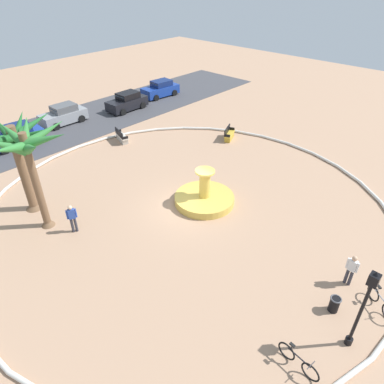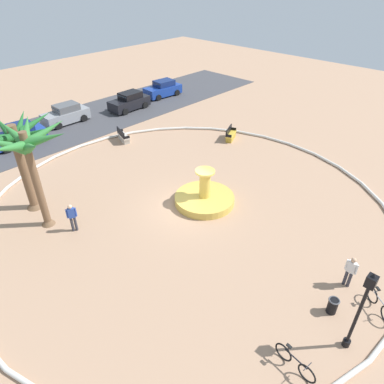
# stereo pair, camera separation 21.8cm
# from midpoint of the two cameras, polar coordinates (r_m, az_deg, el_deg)

# --- Properties ---
(ground_plane) EXTENTS (80.00, 80.00, 0.00)m
(ground_plane) POSITION_cam_midpoint_polar(r_m,az_deg,el_deg) (20.42, -0.59, -2.60)
(ground_plane) COLOR tan
(plaza_curb) EXTENTS (23.35, 23.35, 0.20)m
(plaza_curb) POSITION_cam_midpoint_polar(r_m,az_deg,el_deg) (20.37, -0.59, -2.38)
(plaza_curb) COLOR silver
(plaza_curb) RESTS_ON ground
(street_asphalt) EXTENTS (48.00, 8.00, 0.03)m
(street_asphalt) POSITION_cam_midpoint_polar(r_m,az_deg,el_deg) (32.34, -21.81, 9.24)
(street_asphalt) COLOR #424247
(street_asphalt) RESTS_ON ground
(fountain) EXTENTS (3.55, 3.55, 2.20)m
(fountain) POSITION_cam_midpoint_polar(r_m,az_deg,el_deg) (20.72, 2.36, -0.99)
(fountain) COLOR gold
(fountain) RESTS_ON ground
(palm_tree_near_fountain) EXTENTS (4.13, 4.26, 5.72)m
(palm_tree_near_fountain) POSITION_cam_midpoint_polar(r_m,az_deg,el_deg) (18.49, -25.01, 6.35)
(palm_tree_near_fountain) COLOR brown
(palm_tree_near_fountain) RESTS_ON ground
(palm_tree_by_curb) EXTENTS (4.71, 4.50, 5.39)m
(palm_tree_by_curb) POSITION_cam_midpoint_polar(r_m,az_deg,el_deg) (20.54, -26.62, 7.00)
(palm_tree_by_curb) COLOR brown
(palm_tree_by_curb) RESTS_ON ground
(bench_east) EXTENTS (0.95, 1.68, 1.00)m
(bench_east) POSITION_cam_midpoint_polar(r_m,az_deg,el_deg) (28.69, -10.95, 8.82)
(bench_east) COLOR beige
(bench_east) RESTS_ON ground
(bench_west) EXTENTS (1.67, 1.10, 1.00)m
(bench_west) POSITION_cam_midpoint_polar(r_m,az_deg,el_deg) (28.68, 6.56, 9.21)
(bench_west) COLOR gold
(bench_west) RESTS_ON ground
(lamppost) EXTENTS (0.32, 0.32, 3.82)m
(lamppost) POSITION_cam_midpoint_polar(r_m,az_deg,el_deg) (13.80, 26.38, -16.39)
(lamppost) COLOR black
(lamppost) RESTS_ON ground
(trash_bin) EXTENTS (0.46, 0.46, 0.73)m
(trash_bin) POSITION_cam_midpoint_polar(r_m,az_deg,el_deg) (15.96, 22.40, -16.80)
(trash_bin) COLOR black
(trash_bin) RESTS_ON ground
(bicycle_red_frame) EXTENTS (0.44, 1.71, 0.94)m
(bicycle_red_frame) POSITION_cam_midpoint_polar(r_m,az_deg,el_deg) (14.00, 16.93, -25.09)
(bicycle_red_frame) COLOR black
(bicycle_red_frame) RESTS_ON ground
(bicycle_by_lamppost) EXTENTS (1.09, 1.41, 0.94)m
(bicycle_by_lamppost) POSITION_cam_midpoint_polar(r_m,az_deg,el_deg) (16.80, 28.66, -15.80)
(bicycle_by_lamppost) COLOR black
(bicycle_by_lamppost) RESTS_ON ground
(person_cyclist_helmet) EXTENTS (0.22, 0.53, 1.63)m
(person_cyclist_helmet) POSITION_cam_midpoint_polar(r_m,az_deg,el_deg) (16.90, 24.83, -11.56)
(person_cyclist_helmet) COLOR #33333D
(person_cyclist_helmet) RESTS_ON ground
(person_pedestrian_stroll) EXTENTS (0.49, 0.33, 1.68)m
(person_pedestrian_stroll) POSITION_cam_midpoint_polar(r_m,az_deg,el_deg) (19.23, -18.72, -3.80)
(person_pedestrian_stroll) COLOR #33333D
(person_pedestrian_stroll) RESTS_ON ground
(parked_car_leftmost) EXTENTS (4.11, 2.14, 1.67)m
(parked_car_leftmost) POSITION_cam_midpoint_polar(r_m,az_deg,el_deg) (30.51, -26.34, 8.30)
(parked_car_leftmost) COLOR navy
(parked_car_leftmost) RESTS_ON ground
(parked_car_second) EXTENTS (4.01, 1.93, 1.67)m
(parked_car_second) POSITION_cam_midpoint_polar(r_m,az_deg,el_deg) (33.43, -19.77, 11.86)
(parked_car_second) COLOR gray
(parked_car_second) RESTS_ON ground
(parked_car_third) EXTENTS (4.05, 2.01, 1.67)m
(parked_car_third) POSITION_cam_midpoint_polar(r_m,az_deg,el_deg) (35.24, -10.02, 14.36)
(parked_car_third) COLOR black
(parked_car_third) RESTS_ON ground
(parked_car_rightmost) EXTENTS (4.12, 2.16, 1.67)m
(parked_car_rightmost) POSITION_cam_midpoint_polar(r_m,az_deg,el_deg) (38.68, -4.60, 16.46)
(parked_car_rightmost) COLOR navy
(parked_car_rightmost) RESTS_ON ground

